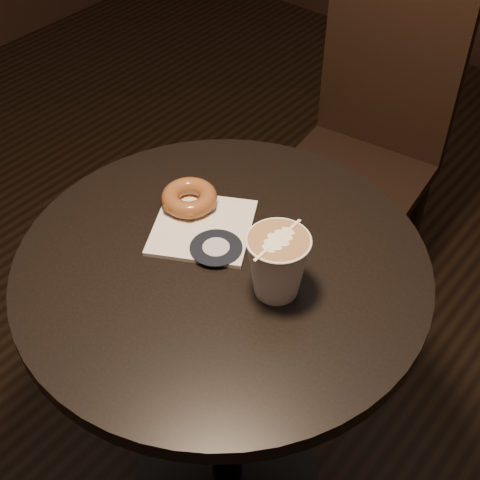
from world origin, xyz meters
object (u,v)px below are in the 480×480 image
Objects in this scene: latte_cup at (277,265)px; chair at (370,131)px; cafe_table at (224,335)px; doughnut at (189,198)px; pastry_bag at (203,227)px.

chair is at bearing 108.63° from latte_cup.
cafe_table is at bearing -85.59° from chair.
chair is 0.87m from latte_cup.
latte_cup is at bearing 2.94° from cafe_table.
cafe_table is 7.42× the size of doughnut.
pastry_bag is at bearing 153.28° from cafe_table.
cafe_table is 6.73× the size of latte_cup.
doughnut is at bearing 165.88° from latte_cup.
latte_cup is at bearing -14.12° from doughnut.
cafe_table is at bearing -55.25° from pastry_bag.
pastry_bag is at bearing 169.94° from latte_cup.
pastry_bag reaches higher than cafe_table.
doughnut reaches higher than pastry_bag.
chair is 0.79m from pastry_bag.
doughnut is (-0.13, 0.07, 0.22)m from cafe_table.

